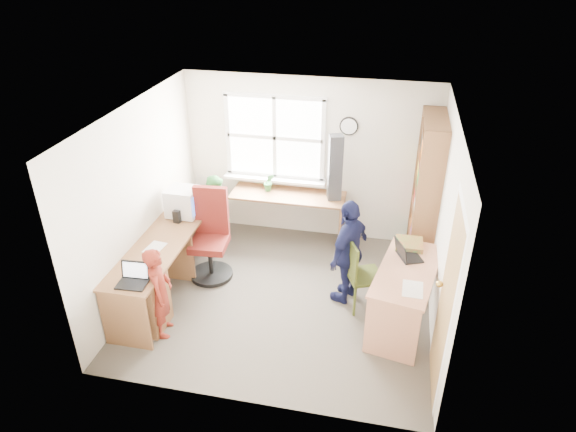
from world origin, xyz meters
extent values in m
cube|color=#423C34|center=(0.00, 0.00, -0.01)|extent=(3.60, 3.40, 0.02)
cube|color=white|center=(0.00, 0.00, 2.41)|extent=(3.60, 3.40, 0.02)
cube|color=beige|center=(0.00, 1.71, 1.20)|extent=(3.60, 0.02, 2.40)
cube|color=beige|center=(0.00, -1.71, 1.20)|extent=(3.60, 0.02, 2.40)
cube|color=beige|center=(-1.81, 0.00, 1.20)|extent=(0.02, 3.40, 2.40)
cube|color=beige|center=(1.81, 0.00, 1.20)|extent=(0.02, 3.40, 2.40)
cube|color=white|center=(-0.50, 1.69, 1.50)|extent=(1.40, 0.01, 1.20)
cube|color=white|center=(-0.50, 1.68, 1.50)|extent=(1.48, 0.04, 1.28)
cube|color=#A07A45|center=(1.79, -1.05, 1.00)|extent=(0.02, 0.82, 2.00)
sphere|color=gold|center=(1.75, -0.72, 1.00)|extent=(0.07, 0.07, 0.07)
cylinder|color=black|center=(0.55, 1.68, 1.75)|extent=(0.26, 0.03, 0.26)
cylinder|color=white|center=(0.55, 1.66, 1.75)|extent=(0.22, 0.01, 0.22)
cube|color=brown|center=(-1.50, 0.10, 0.73)|extent=(0.60, 2.70, 0.03)
cube|color=brown|center=(-0.25, 1.42, 0.73)|extent=(1.65, 0.56, 0.03)
cube|color=brown|center=(-1.50, 0.10, 0.36)|extent=(0.56, 0.03, 0.72)
cube|color=brown|center=(-1.50, -1.22, 0.36)|extent=(0.56, 0.03, 0.72)
cube|color=brown|center=(-1.50, 1.42, 0.36)|extent=(0.56, 0.03, 0.72)
cube|color=brown|center=(0.55, 1.42, 0.36)|extent=(0.03, 0.52, 0.72)
cube|color=brown|center=(-1.50, -0.85, 0.36)|extent=(0.54, 0.45, 0.72)
cube|color=tan|center=(1.46, -0.18, 0.75)|extent=(0.86, 1.42, 0.03)
cube|color=tan|center=(1.34, -0.80, 0.37)|extent=(0.56, 0.14, 0.73)
cube|color=tan|center=(1.59, 0.45, 0.37)|extent=(0.56, 0.14, 0.73)
cube|color=brown|center=(1.65, 0.68, 1.05)|extent=(0.30, 0.02, 2.10)
cube|color=brown|center=(1.65, 1.68, 1.05)|extent=(0.30, 0.02, 2.10)
cube|color=brown|center=(1.65, 1.18, 2.09)|extent=(0.30, 1.00, 0.02)
cube|color=brown|center=(1.65, 1.18, 0.06)|extent=(0.30, 1.00, 0.02)
cube|color=brown|center=(1.65, 1.18, 0.42)|extent=(0.30, 1.00, 0.02)
cube|color=brown|center=(1.65, 1.18, 0.80)|extent=(0.30, 1.00, 0.02)
cube|color=brown|center=(1.65, 1.18, 1.18)|extent=(0.30, 1.00, 0.02)
cube|color=brown|center=(1.65, 1.18, 1.56)|extent=(0.30, 1.00, 0.02)
cube|color=brown|center=(1.65, 1.18, 1.94)|extent=(0.30, 1.00, 0.02)
cube|color=red|center=(1.65, 0.88, 0.21)|extent=(0.25, 0.28, 0.27)
cube|color=#1B53A2|center=(1.65, 1.20, 0.21)|extent=(0.25, 0.30, 0.29)
cube|color=#208734|center=(1.65, 1.50, 0.22)|extent=(0.25, 0.26, 0.30)
cube|color=yellow|center=(1.65, 0.88, 0.58)|extent=(0.25, 0.28, 0.30)
cube|color=#783687|center=(1.65, 1.20, 0.59)|extent=(0.25, 0.30, 0.32)
cube|color=orange|center=(1.65, 1.50, 0.57)|extent=(0.25, 0.26, 0.29)
cube|color=#282828|center=(1.65, 0.88, 0.97)|extent=(0.25, 0.28, 0.32)
cube|color=silver|center=(1.65, 1.20, 0.95)|extent=(0.25, 0.30, 0.29)
cube|color=red|center=(1.65, 1.50, 0.96)|extent=(0.25, 0.26, 0.30)
cube|color=#1B53A2|center=(1.65, 0.88, 1.33)|extent=(0.25, 0.28, 0.29)
cube|color=#208734|center=(1.65, 1.20, 1.34)|extent=(0.25, 0.30, 0.30)
cube|color=yellow|center=(1.65, 1.50, 1.35)|extent=(0.25, 0.26, 0.32)
cube|color=#783687|center=(1.65, 0.88, 1.72)|extent=(0.25, 0.28, 0.30)
cube|color=orange|center=(1.65, 1.20, 1.73)|extent=(0.25, 0.30, 0.32)
cube|color=#282828|center=(1.65, 1.50, 1.71)|extent=(0.25, 0.26, 0.29)
cylinder|color=black|center=(-1.06, 0.26, 0.03)|extent=(0.61, 0.61, 0.05)
cylinder|color=black|center=(-1.06, 0.26, 0.26)|extent=(0.07, 0.07, 0.43)
cube|color=#571510|center=(-1.06, 0.26, 0.51)|extent=(0.50, 0.50, 0.09)
cube|color=#571510|center=(-1.07, 0.48, 0.89)|extent=(0.45, 0.12, 0.67)
cylinder|color=#3D4918|center=(0.90, -0.16, 0.21)|extent=(0.05, 0.05, 0.43)
cylinder|color=#3D4918|center=(1.21, -0.02, 0.21)|extent=(0.05, 0.05, 0.43)
cylinder|color=#3D4918|center=(0.76, 0.15, 0.21)|extent=(0.05, 0.05, 0.43)
cylinder|color=#3D4918|center=(1.08, 0.29, 0.21)|extent=(0.05, 0.05, 0.43)
cube|color=#3D4918|center=(0.99, 0.06, 0.44)|extent=(0.53, 0.53, 0.04)
cube|color=#3D4918|center=(0.82, -0.01, 0.68)|extent=(0.18, 0.36, 0.47)
cube|color=silver|center=(-1.48, 0.52, 0.76)|extent=(0.30, 0.24, 0.02)
cube|color=silver|center=(-1.48, 0.52, 0.95)|extent=(0.41, 0.37, 0.37)
cube|color=#3F72F2|center=(-1.28, 0.51, 0.95)|extent=(0.01, 0.31, 0.27)
cube|color=black|center=(-1.43, -1.06, 0.76)|extent=(0.33, 0.25, 0.02)
cube|color=black|center=(-1.44, -0.94, 0.86)|extent=(0.32, 0.07, 0.21)
cube|color=white|center=(-1.44, -0.95, 0.86)|extent=(0.28, 0.05, 0.17)
cube|color=black|center=(1.48, 0.09, 0.77)|extent=(0.34, 0.38, 0.02)
cube|color=black|center=(1.37, 0.04, 0.88)|extent=(0.18, 0.31, 0.21)
cube|color=#3F72F2|center=(1.38, 0.05, 0.88)|extent=(0.15, 0.27, 0.17)
cube|color=black|center=(-1.49, 0.32, 0.84)|extent=(0.10, 0.10, 0.17)
cube|color=black|center=(-1.48, 0.80, 0.83)|extent=(0.10, 0.10, 0.17)
cube|color=black|center=(0.42, 1.43, 1.22)|extent=(0.23, 0.21, 0.95)
cube|color=red|center=(1.47, 0.33, 0.79)|extent=(0.32, 0.32, 0.06)
cube|color=silver|center=(-1.52, -0.32, 0.75)|extent=(0.23, 0.30, 0.00)
cube|color=silver|center=(1.52, -0.54, 0.77)|extent=(0.22, 0.31, 0.00)
imported|color=#296731|center=(-0.55, 1.47, 0.89)|extent=(0.18, 0.16, 0.27)
imported|color=maroon|center=(-1.21, -0.90, 0.56)|extent=(0.37, 0.47, 1.12)
imported|color=#327E35|center=(-1.17, 0.96, 0.58)|extent=(0.47, 0.59, 1.15)
imported|color=#12163A|center=(0.77, 0.18, 0.69)|extent=(0.62, 0.87, 1.37)
camera|label=1|loc=(1.14, -5.09, 4.06)|focal=32.00mm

